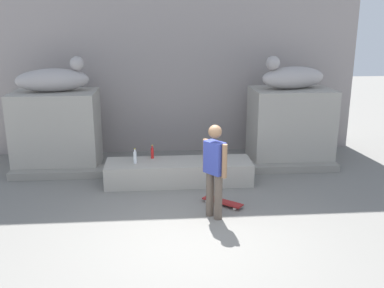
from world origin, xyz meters
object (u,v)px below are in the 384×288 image
object	(u,v)px
statue_reclining_left	(54,79)
bottle_clear	(135,157)
statue_reclining_right	(292,77)
bottle_red	(152,153)
skateboard	(222,202)
skater	(215,168)

from	to	relation	value
statue_reclining_left	bottle_clear	world-z (taller)	statue_reclining_left
statue_reclining_left	statue_reclining_right	xyz separation A→B (m)	(5.43, -0.02, 0.00)
bottle_red	bottle_clear	bearing A→B (deg)	-138.87
skateboard	bottle_clear	size ratio (longest dim) A/B	2.33
statue_reclining_left	bottle_red	size ratio (longest dim) A/B	5.65
statue_reclining_left	statue_reclining_right	world-z (taller)	same
skateboard	bottle_clear	world-z (taller)	bottle_clear
bottle_clear	skater	bearing A→B (deg)	-49.67
skater	skateboard	bearing A→B (deg)	-62.98
statue_reclining_left	bottle_red	distance (m)	2.80
statue_reclining_left	bottle_red	xyz separation A→B (m)	(2.16, -0.98, -1.48)
skateboard	bottle_clear	bearing A→B (deg)	3.72
statue_reclining_left	bottle_clear	size ratio (longest dim) A/B	5.23
bottle_clear	bottle_red	bearing A→B (deg)	41.13
statue_reclining_left	bottle_clear	distance (m)	2.66
skateboard	bottle_red	bearing A→B (deg)	-9.55
statue_reclining_right	bottle_red	xyz separation A→B (m)	(-3.27, -0.97, -1.48)
skater	skateboard	xyz separation A→B (m)	(0.23, 0.50, -0.86)
statue_reclining_left	skateboard	bearing A→B (deg)	-46.15
statue_reclining_left	statue_reclining_right	size ratio (longest dim) A/B	0.99
bottle_clear	statue_reclining_right	bearing A→B (deg)	19.43
statue_reclining_left	skater	world-z (taller)	statue_reclining_left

